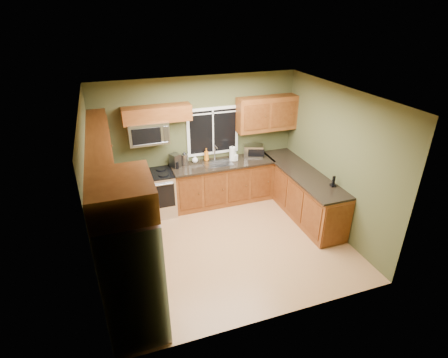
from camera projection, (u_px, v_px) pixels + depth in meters
floor at (228, 243)px, 6.40m from camera, size 4.20×4.20×0.00m
ceiling at (228, 96)px, 5.19m from camera, size 4.20×4.20×0.00m
back_wall at (199, 142)px, 7.32m from camera, size 4.20×0.00×4.20m
front_wall at (277, 239)px, 4.27m from camera, size 4.20×0.00×4.20m
left_wall at (95, 198)px, 5.18m from camera, size 0.00×3.60×3.60m
right_wall at (336, 161)px, 6.41m from camera, size 0.00×3.60×3.60m
window at (213, 131)px, 7.30m from camera, size 1.12×0.03×1.02m
base_cabinets_left at (121, 227)px, 6.08m from camera, size 0.60×2.65×0.90m
countertop_left at (119, 204)px, 5.87m from camera, size 0.65×2.65×0.04m
base_cabinets_back at (223, 183)px, 7.59m from camera, size 2.17×0.60×0.90m
countertop_back at (223, 164)px, 7.36m from camera, size 2.17×0.65×0.04m
base_cabinets_peninsula at (301, 193)px, 7.18m from camera, size 0.60×2.52×0.90m
countertop_peninsula at (302, 172)px, 6.97m from camera, size 0.65×2.50×0.04m
upper_cabinets_left at (100, 153)px, 5.40m from camera, size 0.33×2.65×0.72m
upper_cabinets_back_left at (157, 114)px, 6.61m from camera, size 1.30×0.33×0.30m
upper_cabinets_back_right at (267, 114)px, 7.37m from camera, size 1.30×0.33×0.72m
upper_cabinet_over_fridge at (121, 195)px, 3.88m from camera, size 0.72×0.90×0.38m
refrigerator at (133, 273)px, 4.39m from camera, size 0.74×0.90×1.80m
range at (155, 193)px, 7.13m from camera, size 0.76×0.69×0.94m
microwave at (148, 133)px, 6.68m from camera, size 0.76×0.41×0.42m
sink at (217, 163)px, 7.32m from camera, size 0.60×0.42×0.36m
toaster_oven at (253, 150)px, 7.63m from camera, size 0.49×0.44×0.25m
coffee_maker at (175, 161)px, 7.10m from camera, size 0.24×0.27×0.28m
kettle at (184, 159)px, 7.19m from camera, size 0.19×0.19×0.29m
paper_towel_roll at (232, 154)px, 7.40m from camera, size 0.13×0.13×0.33m
soap_bottle_a at (206, 155)px, 7.39m from camera, size 0.14×0.14×0.28m
soap_bottle_b at (235, 156)px, 7.42m from camera, size 0.11×0.11×0.20m
soap_bottle_c at (195, 159)px, 7.32m from camera, size 0.16×0.16×0.16m
cordless_phone at (333, 183)px, 6.38m from camera, size 0.10×0.10×0.20m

